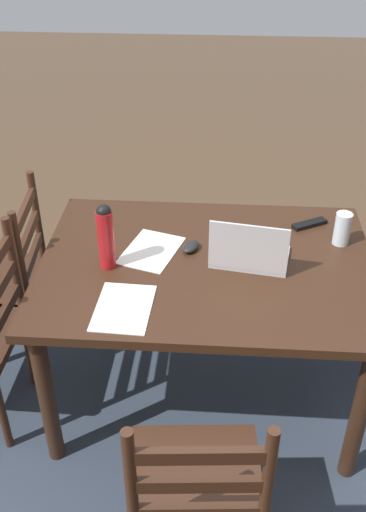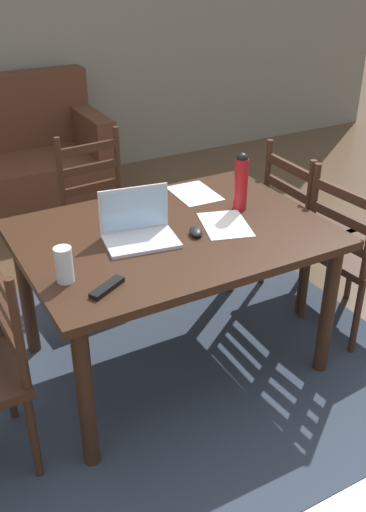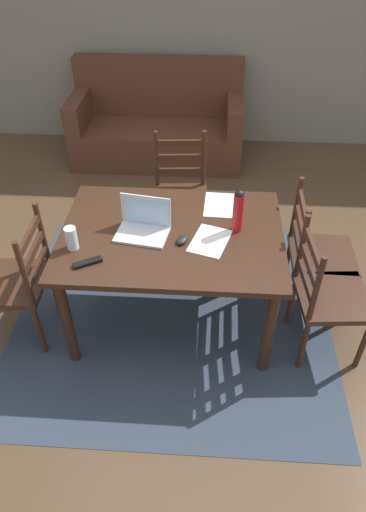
# 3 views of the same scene
# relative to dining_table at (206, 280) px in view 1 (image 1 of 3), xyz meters

# --- Properties ---
(ground_plane) EXTENTS (14.00, 14.00, 0.00)m
(ground_plane) POSITION_rel_dining_table_xyz_m (0.00, 0.00, -0.66)
(ground_plane) COLOR brown
(area_rug) EXTENTS (2.26, 2.12, 0.01)m
(area_rug) POSITION_rel_dining_table_xyz_m (0.00, 0.00, -0.66)
(area_rug) COLOR #333D4C
(area_rug) RESTS_ON ground
(dining_table) EXTENTS (1.41, 1.02, 0.76)m
(dining_table) POSITION_rel_dining_table_xyz_m (0.00, 0.00, 0.00)
(dining_table) COLOR #382114
(dining_table) RESTS_ON ground
(chair_right_near) EXTENTS (0.47, 0.47, 0.95)m
(chair_right_near) POSITION_rel_dining_table_xyz_m (0.99, -0.21, -0.20)
(chair_right_near) COLOR #3D2316
(chair_right_near) RESTS_ON ground
(chair_far_head) EXTENTS (0.47, 0.47, 0.95)m
(chair_far_head) POSITION_rel_dining_table_xyz_m (-0.00, 0.88, -0.20)
(chair_far_head) COLOR #3D2316
(chair_far_head) RESTS_ON ground
(laptop) EXTENTS (0.35, 0.27, 0.23)m
(laptop) POSITION_rel_dining_table_xyz_m (-0.17, 0.00, 0.15)
(laptop) COLOR silver
(laptop) RESTS_ON dining_table
(water_bottle) EXTENTS (0.07, 0.07, 0.29)m
(water_bottle) POSITION_rel_dining_table_xyz_m (0.41, 0.06, 0.25)
(water_bottle) COLOR red
(water_bottle) RESTS_ON dining_table
(drinking_glass) EXTENTS (0.07, 0.07, 0.15)m
(drinking_glass) POSITION_rel_dining_table_xyz_m (-0.58, -0.19, 0.17)
(drinking_glass) COLOR silver
(drinking_glass) RESTS_ON dining_table
(computer_mouse) EXTENTS (0.09, 0.12, 0.03)m
(computer_mouse) POSITION_rel_dining_table_xyz_m (0.07, -0.09, 0.11)
(computer_mouse) COLOR black
(computer_mouse) RESTS_ON dining_table
(tv_remote) EXTENTS (0.17, 0.12, 0.02)m
(tv_remote) POSITION_rel_dining_table_xyz_m (-0.46, -0.33, 0.10)
(tv_remote) COLOR black
(tv_remote) RESTS_ON dining_table
(paper_stack_left) EXTENTS (0.29, 0.34, 0.00)m
(paper_stack_left) POSITION_rel_dining_table_xyz_m (0.24, -0.07, 0.10)
(paper_stack_left) COLOR white
(paper_stack_left) RESTS_ON dining_table
(paper_stack_right) EXTENTS (0.22, 0.31, 0.00)m
(paper_stack_right) POSITION_rel_dining_table_xyz_m (0.30, 0.33, 0.10)
(paper_stack_right) COLOR white
(paper_stack_right) RESTS_ON dining_table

